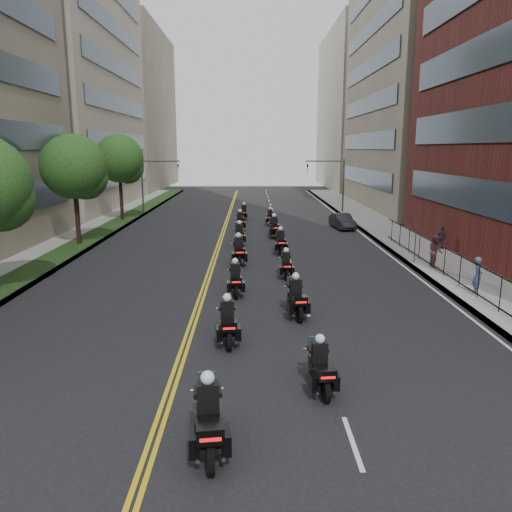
% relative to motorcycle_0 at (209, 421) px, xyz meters
% --- Properties ---
extents(ground, '(160.00, 160.00, 0.00)m').
position_rel_motorcycle_0_xyz_m(ground, '(0.11, 0.30, -0.74)').
color(ground, black).
rests_on(ground, ground).
extents(sidewalk_right, '(4.00, 90.00, 0.15)m').
position_rel_motorcycle_0_xyz_m(sidewalk_right, '(12.11, 25.30, -0.67)').
color(sidewalk_right, gray).
rests_on(sidewalk_right, ground).
extents(sidewalk_left, '(4.00, 90.00, 0.15)m').
position_rel_motorcycle_0_xyz_m(sidewalk_left, '(-11.89, 25.30, -0.67)').
color(sidewalk_left, gray).
rests_on(sidewalk_left, ground).
extents(grass_strip, '(2.00, 90.00, 0.04)m').
position_rel_motorcycle_0_xyz_m(grass_strip, '(-11.09, 25.30, -0.57)').
color(grass_strip, '#1B3413').
rests_on(grass_strip, sidewalk_left).
extents(building_right_tan, '(15.11, 28.00, 30.00)m').
position_rel_motorcycle_0_xyz_m(building_right_tan, '(21.59, 48.30, 14.26)').
color(building_right_tan, '#766856').
rests_on(building_right_tan, ground).
extents(building_right_far, '(15.00, 28.00, 26.00)m').
position_rel_motorcycle_0_xyz_m(building_right_far, '(21.61, 78.30, 12.26)').
color(building_right_far, '#9E917F').
rests_on(building_right_far, ground).
extents(building_left_mid, '(16.11, 28.00, 34.00)m').
position_rel_motorcycle_0_xyz_m(building_left_mid, '(-21.86, 48.30, 16.26)').
color(building_left_mid, '#9E917F').
rests_on(building_left_mid, ground).
extents(building_left_far, '(16.00, 28.00, 26.00)m').
position_rel_motorcycle_0_xyz_m(building_left_far, '(-21.89, 78.30, 12.26)').
color(building_left_far, '#766856').
rests_on(building_left_far, ground).
extents(iron_fence, '(0.05, 28.00, 1.50)m').
position_rel_motorcycle_0_xyz_m(iron_fence, '(11.11, 12.30, 0.16)').
color(iron_fence, black).
rests_on(iron_fence, sidewalk_right).
extents(street_trees, '(4.40, 38.40, 7.98)m').
position_rel_motorcycle_0_xyz_m(street_trees, '(-10.93, 18.90, 4.39)').
color(street_trees, black).
rests_on(street_trees, ground).
extents(traffic_signal_right, '(4.09, 0.20, 5.60)m').
position_rel_motorcycle_0_xyz_m(traffic_signal_right, '(9.65, 42.30, 2.96)').
color(traffic_signal_right, '#3F3F44').
rests_on(traffic_signal_right, ground).
extents(traffic_signal_left, '(4.09, 0.20, 5.60)m').
position_rel_motorcycle_0_xyz_m(traffic_signal_left, '(-9.42, 42.30, 2.96)').
color(traffic_signal_left, '#3F3F44').
rests_on(traffic_signal_left, ground).
extents(motorcycle_0, '(0.75, 2.54, 1.88)m').
position_rel_motorcycle_0_xyz_m(motorcycle_0, '(0.00, 0.00, 0.00)').
color(motorcycle_0, black).
rests_on(motorcycle_0, ground).
extents(motorcycle_1, '(0.60, 2.21, 1.63)m').
position_rel_motorcycle_0_xyz_m(motorcycle_1, '(2.90, 2.88, -0.10)').
color(motorcycle_1, black).
rests_on(motorcycle_1, ground).
extents(motorcycle_2, '(0.67, 2.39, 1.76)m').
position_rel_motorcycle_0_xyz_m(motorcycle_2, '(0.13, 6.46, -0.05)').
color(motorcycle_2, black).
rests_on(motorcycle_2, ground).
extents(motorcycle_3, '(0.69, 2.44, 1.80)m').
position_rel_motorcycle_0_xyz_m(motorcycle_3, '(2.78, 9.25, -0.03)').
color(motorcycle_3, black).
rests_on(motorcycle_3, ground).
extents(motorcycle_4, '(0.61, 2.34, 1.72)m').
position_rel_motorcycle_0_xyz_m(motorcycle_4, '(0.22, 12.35, -0.06)').
color(motorcycle_4, black).
rests_on(motorcycle_4, ground).
extents(motorcycle_5, '(0.49, 2.15, 1.59)m').
position_rel_motorcycle_0_xyz_m(motorcycle_5, '(2.80, 15.50, -0.11)').
color(motorcycle_5, black).
rests_on(motorcycle_5, ground).
extents(motorcycle_6, '(0.69, 2.56, 1.89)m').
position_rel_motorcycle_0_xyz_m(motorcycle_6, '(0.23, 18.50, 0.00)').
color(motorcycle_6, black).
rests_on(motorcycle_6, ground).
extents(motorcycle_7, '(0.56, 2.40, 1.77)m').
position_rel_motorcycle_0_xyz_m(motorcycle_7, '(2.87, 21.60, -0.04)').
color(motorcycle_7, black).
rests_on(motorcycle_7, ground).
extents(motorcycle_8, '(0.61, 2.36, 1.74)m').
position_rel_motorcycle_0_xyz_m(motorcycle_8, '(0.13, 24.59, -0.06)').
color(motorcycle_8, black).
rests_on(motorcycle_8, ground).
extents(motorcycle_9, '(0.75, 2.55, 1.88)m').
position_rel_motorcycle_0_xyz_m(motorcycle_9, '(2.72, 27.35, 0.00)').
color(motorcycle_9, black).
rests_on(motorcycle_9, ground).
extents(motorcycle_10, '(0.60, 2.41, 1.78)m').
position_rel_motorcycle_0_xyz_m(motorcycle_10, '(0.05, 30.90, -0.04)').
color(motorcycle_10, black).
rests_on(motorcycle_10, ground).
extents(motorcycle_11, '(0.50, 2.19, 1.62)m').
position_rel_motorcycle_0_xyz_m(motorcycle_11, '(2.64, 33.87, -0.10)').
color(motorcycle_11, black).
rests_on(motorcycle_11, ground).
extents(motorcycle_12, '(0.61, 2.28, 1.68)m').
position_rel_motorcycle_0_xyz_m(motorcycle_12, '(0.26, 37.11, -0.08)').
color(motorcycle_12, black).
rests_on(motorcycle_12, ground).
extents(parked_sedan, '(1.84, 4.00, 1.27)m').
position_rel_motorcycle_0_xyz_m(parked_sedan, '(8.71, 31.83, -0.11)').
color(parked_sedan, black).
rests_on(parked_sedan, ground).
extents(pedestrian_a, '(0.50, 0.69, 1.73)m').
position_rel_motorcycle_0_xyz_m(pedestrian_a, '(11.31, 11.86, 0.27)').
color(pedestrian_a, '#44557E').
rests_on(pedestrian_a, sidewalk_right).
extents(pedestrian_b, '(0.73, 0.91, 1.81)m').
position_rel_motorcycle_0_xyz_m(pedestrian_b, '(11.31, 17.19, 0.31)').
color(pedestrian_b, brown).
rests_on(pedestrian_b, sidewalk_right).
extents(pedestrian_c, '(0.59, 0.95, 1.51)m').
position_rel_motorcycle_0_xyz_m(pedestrian_c, '(13.61, 22.35, 0.16)').
color(pedestrian_c, '#3F4046').
rests_on(pedestrian_c, sidewalk_right).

